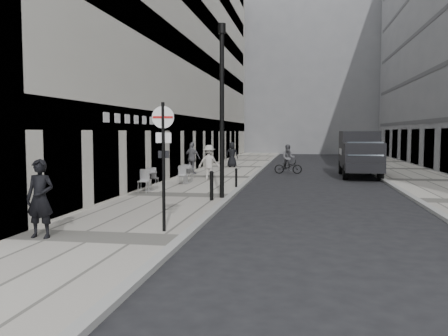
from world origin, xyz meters
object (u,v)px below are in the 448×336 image
Objects in this scene: walking_man at (40,199)px; cyclist at (288,162)px; panel_van at (360,151)px; sign_post at (163,149)px; lamppost at (222,102)px.

walking_man is 1.02× the size of cyclist.
walking_man reaches higher than cyclist.
walking_man is 20.04m from cyclist.
panel_van is at bearing -18.54° from cyclist.
sign_post is at bearing -98.96° from cyclist.
sign_post reaches higher than cyclist.
panel_van is 3.11× the size of cyclist.
panel_van is at bearing 62.75° from sign_post.
panel_van is 4.38m from cyclist.
walking_man is 8.39m from lamppost.
cyclist is (2.09, 12.01, -3.00)m from lamppost.
lamppost is 12.59m from panel_van.
walking_man is 0.33× the size of panel_van.
lamppost is at bearing -101.03° from cyclist.
sign_post is at bearing -110.64° from panel_van.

